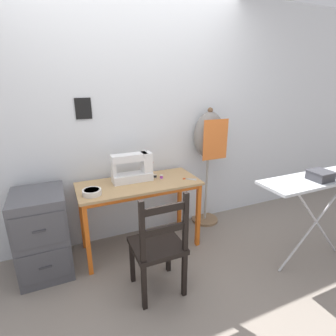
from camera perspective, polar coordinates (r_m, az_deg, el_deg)
ground_plane at (r=2.74m, az=-4.00°, el=-19.37°), size 14.00×14.00×0.00m
wall_back at (r=2.75m, az=-8.80°, el=9.82°), size 10.00×0.06×2.55m
sewing_table at (r=2.62m, az=-6.15°, el=-5.15°), size 1.19×0.52×0.73m
sewing_machine at (r=2.61m, az=-7.38°, el=-0.05°), size 0.41×0.15×0.30m
fabric_bowl at (r=2.40m, az=-16.24°, el=-5.05°), size 0.17×0.17×0.05m
scissors at (r=2.68m, az=4.24°, el=-2.38°), size 0.13×0.11×0.01m
thread_spool_near_machine at (r=2.71m, az=-2.82°, el=-1.75°), size 0.04×0.04×0.03m
thread_spool_mid_table at (r=2.68m, az=-1.44°, el=-1.94°), size 0.04×0.04×0.04m
wooden_chair at (r=2.17m, az=-2.10°, el=-16.70°), size 0.40×0.38×0.92m
filing_cabinet at (r=2.65m, az=-25.57°, el=-12.75°), size 0.43×0.51×0.78m
dress_form at (r=3.04m, az=8.88°, el=5.81°), size 0.36×0.32×1.40m
ironing_board at (r=2.70m, az=30.92°, el=-2.52°), size 1.29×0.32×0.89m
storage_box at (r=2.54m, az=30.25°, el=-1.42°), size 0.18×0.17×0.08m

